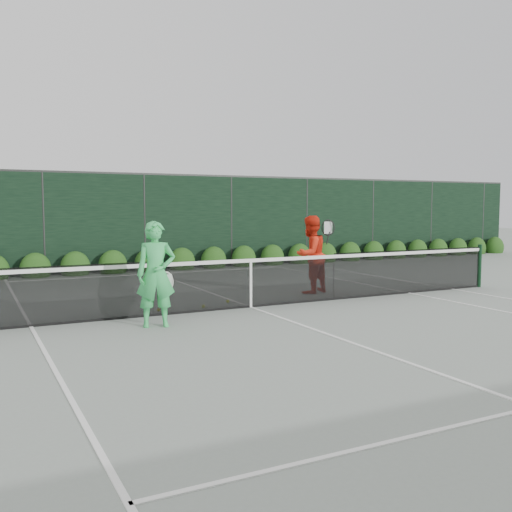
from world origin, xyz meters
name	(u,v)px	position (x,y,z in m)	size (l,w,h in m)	color
ground	(251,307)	(0.00, 0.00, 0.00)	(80.00, 80.00, 0.00)	gray
tennis_net	(250,281)	(-0.02, 0.00, 0.53)	(12.90, 0.10, 1.07)	black
player_woman	(156,274)	(-2.22, -0.90, 0.89)	(0.72, 0.56, 1.77)	#3BC963
player_man	(310,254)	(2.08, 1.07, 0.90)	(1.06, 0.94, 1.81)	red
court_lines	(251,307)	(0.00, 0.00, 0.01)	(11.03, 23.83, 0.01)	white
windscreen_fence	(328,239)	(0.00, -2.71, 1.51)	(32.00, 21.07, 3.06)	black
hedge_row	(148,264)	(0.00, 7.15, 0.23)	(31.66, 0.65, 0.94)	#173C10
tennis_balls	(198,306)	(-0.94, 0.50, 0.03)	(1.66, 0.38, 0.07)	#D6E432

